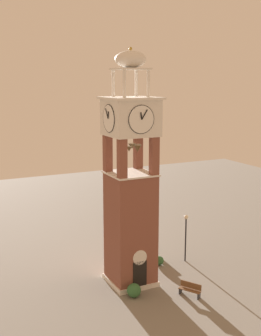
{
  "coord_description": "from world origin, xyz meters",
  "views": [
    {
      "loc": [
        -13.52,
        -27.65,
        14.96
      ],
      "look_at": [
        0.0,
        0.0,
        8.81
      ],
      "focal_mm": 46.79,
      "sensor_mm": 36.0,
      "label": 1
    }
  ],
  "objects_px": {
    "lamp_post": "(186,229)",
    "trash_bin": "(153,249)",
    "clock_tower": "(131,192)",
    "park_bench": "(190,289)"
  },
  "relations": [
    {
      "from": "clock_tower",
      "to": "lamp_post",
      "type": "height_order",
      "value": "clock_tower"
    },
    {
      "from": "lamp_post",
      "to": "trash_bin",
      "type": "relative_size",
      "value": 5.06
    },
    {
      "from": "clock_tower",
      "to": "trash_bin",
      "type": "distance_m",
      "value": 8.91
    },
    {
      "from": "park_bench",
      "to": "trash_bin",
      "type": "height_order",
      "value": "park_bench"
    },
    {
      "from": "clock_tower",
      "to": "lamp_post",
      "type": "xyz_separation_m",
      "value": [
        5.89,
        1.53,
        -4.21
      ]
    },
    {
      "from": "lamp_post",
      "to": "trash_bin",
      "type": "bearing_deg",
      "value": 121.71
    },
    {
      "from": "park_bench",
      "to": "lamp_post",
      "type": "height_order",
      "value": "lamp_post"
    },
    {
      "from": "clock_tower",
      "to": "trash_bin",
      "type": "relative_size",
      "value": 21.53
    },
    {
      "from": "trash_bin",
      "to": "park_bench",
      "type": "bearing_deg",
      "value": -99.76
    },
    {
      "from": "park_bench",
      "to": "trash_bin",
      "type": "xyz_separation_m",
      "value": [
        1.37,
        7.98,
        -0.08
      ]
    }
  ]
}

